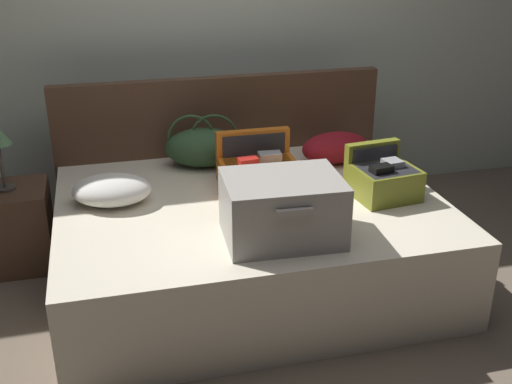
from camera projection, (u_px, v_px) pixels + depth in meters
name	position (u px, v px, depth m)	size (l,w,h in m)	color
ground_plane	(270.00, 320.00, 3.27)	(12.00, 12.00, 0.00)	#6B5B4C
back_wall	(206.00, 16.00, 4.21)	(8.00, 0.10, 2.60)	#B7C1B2
bed	(251.00, 241.00, 3.52)	(2.06, 1.54, 0.50)	beige
headboard	(221.00, 152.00, 4.14)	(2.10, 0.08, 0.99)	#4C3323
hard_case_large	(282.00, 208.00, 2.97)	(0.57, 0.46, 0.31)	gray
hard_case_medium	(258.00, 170.00, 3.58)	(0.43, 0.34, 0.29)	#D16619
hard_case_small	(383.00, 178.00, 3.44)	(0.36, 0.36, 0.27)	olive
duffel_bag	(203.00, 147.00, 3.85)	(0.50, 0.36, 0.33)	#2D4C2D
pillow_near_headboard	(335.00, 148.00, 3.93)	(0.44, 0.28, 0.19)	maroon
pillow_center_head	(112.00, 190.00, 3.37)	(0.42, 0.32, 0.15)	white
nightstand	(12.00, 227.00, 3.69)	(0.44, 0.40, 0.49)	#4C3323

